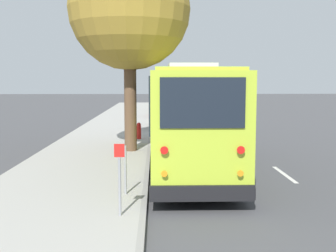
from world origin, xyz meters
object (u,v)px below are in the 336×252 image
at_px(shuttle_bus, 187,114).
at_px(parked_sedan_maroon, 164,111).
at_px(sign_post_near, 120,179).
at_px(sign_post_far, 125,170).
at_px(parked_sedan_white, 165,102).
at_px(fire_hydrant, 139,131).
at_px(parked_sedan_tan, 164,106).
at_px(parked_sedan_gray, 168,119).
at_px(street_tree, 130,1).

bearing_deg(shuttle_bus, parked_sedan_maroon, 1.50).
distance_m(parked_sedan_maroon, sign_post_near, 25.17).
xyz_separation_m(sign_post_near, sign_post_far, (1.71, 0.00, -0.18)).
xyz_separation_m(parked_sedan_white, sign_post_near, (-39.12, 1.80, 0.33)).
xyz_separation_m(sign_post_far, fire_hydrant, (10.16, 0.06, -0.22)).
bearing_deg(sign_post_near, parked_sedan_maroon, -3.22).
height_order(parked_sedan_tan, parked_sedan_white, parked_sedan_white).
xyz_separation_m(parked_sedan_tan, fire_hydrant, (-19.82, 1.61, -0.04)).
xyz_separation_m(parked_sedan_maroon, parked_sedan_tan, (6.56, -0.14, -0.01)).
bearing_deg(parked_sedan_gray, parked_sedan_white, 3.99).
height_order(shuttle_bus, parked_sedan_gray, shuttle_bus).
height_order(parked_sedan_white, sign_post_near, sign_post_near).
xyz_separation_m(shuttle_bus, parked_sedan_maroon, (19.56, 0.42, -1.29)).
bearing_deg(street_tree, parked_sedan_tan, -4.48).
bearing_deg(shuttle_bus, sign_post_near, 162.05).
relative_size(parked_sedan_white, sign_post_near, 2.99).
bearing_deg(sign_post_far, parked_sedan_white, -2.75).
height_order(shuttle_bus, fire_hydrant, shuttle_bus).
xyz_separation_m(shuttle_bus, street_tree, (2.97, 2.09, 4.28)).
relative_size(parked_sedan_gray, sign_post_near, 3.10).
xyz_separation_m(parked_sedan_tan, street_tree, (-23.15, 1.81, 5.58)).
xyz_separation_m(parked_sedan_tan, sign_post_far, (-29.98, 1.55, 0.18)).
height_order(parked_sedan_tan, sign_post_near, sign_post_near).
bearing_deg(street_tree, shuttle_bus, -144.83).
bearing_deg(sign_post_far, fire_hydrant, 0.35).
bearing_deg(shuttle_bus, parked_sedan_white, 0.33).
bearing_deg(sign_post_far, sign_post_near, -180.00).
relative_size(shuttle_bus, parked_sedan_gray, 2.13).
relative_size(parked_sedan_tan, street_tree, 0.49).
height_order(parked_sedan_maroon, sign_post_near, sign_post_near).
xyz_separation_m(shuttle_bus, parked_sedan_gray, (11.96, 0.27, -1.27)).
bearing_deg(parked_sedan_maroon, sign_post_far, 172.14).
relative_size(parked_sedan_maroon, fire_hydrant, 5.59).
xyz_separation_m(parked_sedan_white, sign_post_far, (-37.42, 1.80, 0.15)).
height_order(parked_sedan_gray, sign_post_near, sign_post_near).
bearing_deg(parked_sedan_white, sign_post_near, 178.57).
relative_size(shuttle_bus, parked_sedan_maroon, 2.26).
relative_size(parked_sedan_tan, fire_hydrant, 5.36).
bearing_deg(parked_sedan_maroon, parked_sedan_gray, 176.71).
distance_m(parked_sedan_tan, fire_hydrant, 19.88).
bearing_deg(sign_post_far, parked_sedan_tan, -2.96).
bearing_deg(sign_post_far, parked_sedan_gray, -5.64).
distance_m(parked_sedan_maroon, fire_hydrant, 13.34).
distance_m(shuttle_bus, sign_post_far, 4.42).
bearing_deg(street_tree, parked_sedan_maroon, -5.77).
relative_size(sign_post_far, fire_hydrant, 1.53).
distance_m(sign_post_far, fire_hydrant, 10.16).
xyz_separation_m(parked_sedan_maroon, sign_post_far, (-23.42, 1.41, 0.17)).
distance_m(parked_sedan_white, sign_post_far, 37.46).
bearing_deg(parked_sedan_gray, sign_post_near, 179.52).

